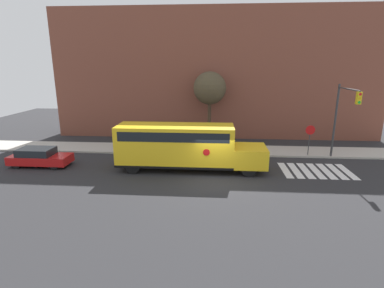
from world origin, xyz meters
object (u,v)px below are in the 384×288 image
school_bus (183,145)px  stop_sign (310,136)px  parked_car (39,157)px  traffic_light (342,112)px  tree_near_sidewalk (210,89)px

school_bus → stop_sign: school_bus is taller
school_bus → stop_sign: size_ratio=4.00×
stop_sign → parked_car: bearing=-169.4°
traffic_light → tree_near_sidewalk: (-9.75, 5.30, 1.22)m
school_bus → tree_near_sidewalk: tree_near_sidewalk is taller
parked_car → tree_near_sidewalk: bearing=32.7°
parked_car → traffic_light: size_ratio=0.74×
stop_sign → traffic_light: size_ratio=0.44×
stop_sign → tree_near_sidewalk: tree_near_sidewalk is taller
parked_car → tree_near_sidewalk: tree_near_sidewalk is taller
parked_car → traffic_light: (21.93, 2.52, 3.16)m
school_bus → parked_car: school_bus is taller
school_bus → traffic_light: (11.45, 2.52, 2.04)m
school_bus → tree_near_sidewalk: (1.70, 7.82, 3.26)m
school_bus → stop_sign: 10.42m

